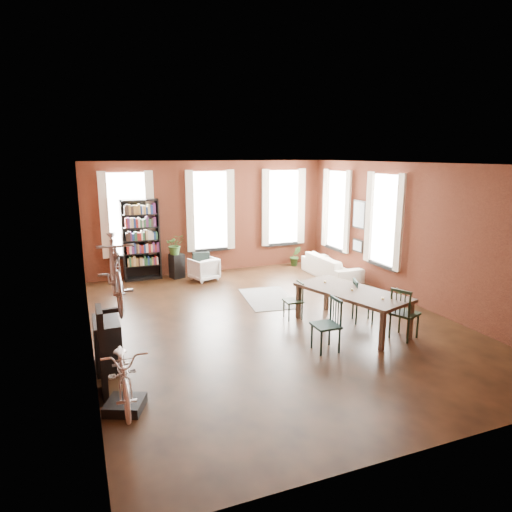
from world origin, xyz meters
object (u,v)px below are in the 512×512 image
dining_chair_b (293,301)px  bookshelf (141,240)px  dining_table (351,309)px  dining_chair_c (405,313)px  dining_chair_a (326,325)px  cream_sofa (331,263)px  plant_stand (177,266)px  bicycle_floor (122,344)px  console_table (108,343)px  white_armchair (204,268)px  dining_chair_d (363,301)px  bike_trainer (125,405)px

dining_chair_b → bookshelf: bookshelf is taller
dining_table → dining_chair_c: 1.03m
dining_chair_a → cream_sofa: 5.01m
plant_stand → bicycle_floor: size_ratio=0.42×
console_table → bicycle_floor: bearing=-85.3°
dining_chair_a → dining_chair_c: size_ratio=0.97×
console_table → bicycle_floor: bicycle_floor is taller
dining_table → plant_stand: dining_table is taller
bookshelf → white_armchair: 1.86m
dining_chair_a → bicycle_floor: size_ratio=0.58×
dining_chair_b → console_table: size_ratio=0.98×
dining_chair_a → bookshelf: 6.41m
plant_stand → bicycle_floor: bearing=-107.9°
dining_chair_a → plant_stand: dining_chair_a is taller
dining_table → white_armchair: size_ratio=3.32×
dining_chair_d → console_table: size_ratio=1.10×
dining_chair_d → bookshelf: size_ratio=0.40×
dining_chair_a → bookshelf: (-2.30, 5.95, 0.63)m
dining_table → dining_chair_b: bearing=116.2°
dining_chair_a → bookshelf: bookshelf is taller
cream_sofa → bike_trainer: 7.87m
dining_chair_c → bicycle_floor: 5.17m
dining_table → white_armchair: bearing=94.2°
dining_chair_d → dining_chair_a: bearing=145.3°
cream_sofa → bike_trainer: bearing=128.8°
dining_chair_a → plant_stand: bearing=-165.0°
dining_chair_a → white_armchair: dining_chair_a is taller
dining_chair_a → console_table: 3.66m
dining_table → dining_chair_c: dining_chair_c is taller
bike_trainer → dining_chair_d: bearing=18.5°
dining_chair_a → dining_chair_b: 1.66m
dining_chair_b → white_armchair: 3.73m
cream_sofa → dining_chair_c: bearing=166.9°
dining_chair_c → cream_sofa: 4.41m
dining_chair_c → cream_sofa: (1.00, 4.30, -0.08)m
dining_table → white_armchair: dining_table is taller
bookshelf → bicycle_floor: bookshelf is taller
dining_chair_d → bookshelf: (-3.73, 4.99, 0.66)m
bike_trainer → console_table: console_table is taller
dining_table → dining_chair_a: (-1.02, -0.76, 0.09)m
dining_chair_b → dining_chair_c: (1.47, -1.69, 0.10)m
dining_chair_b → bookshelf: size_ratio=0.36×
dining_chair_c → console_table: size_ratio=1.22×
dining_chair_d → cream_sofa: 3.51m
dining_chair_c → dining_table: bearing=15.1°
dining_table → plant_stand: 5.55m
dining_chair_a → cream_sofa: dining_chair_a is taller
white_armchair → cream_sofa: 3.55m
bike_trainer → plant_stand: bearing=72.1°
dining_table → dining_chair_a: 1.27m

